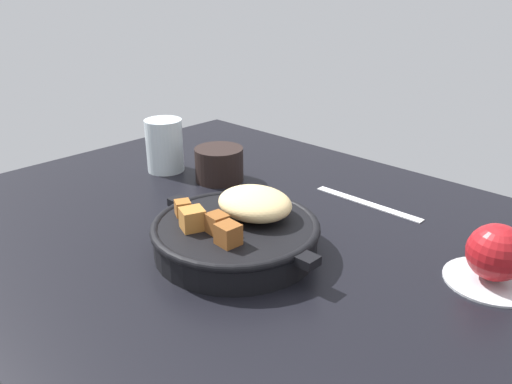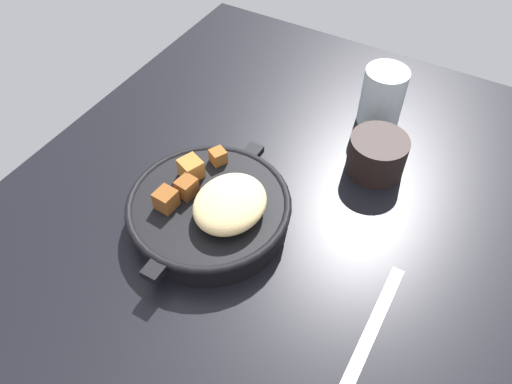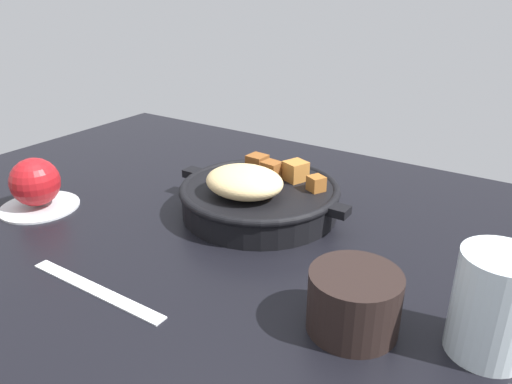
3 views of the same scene
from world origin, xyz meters
The scene contains 7 objects.
ground_plane centered at (0.00, 0.00, -1.20)cm, with size 111.10×78.52×2.40cm, color black.
cast_iron_skillet centered at (-0.86, -6.27, 3.04)cm, with size 27.41×23.11×8.12cm.
saucer_plate centered at (27.61, 10.07, 0.30)cm, with size 11.43×11.43×0.60cm, color #B7BABF.
red_apple centered at (27.61, 10.07, 4.17)cm, with size 7.14×7.14×7.14cm, color maroon.
butter_knife centered at (3.60, 19.70, 0.18)cm, with size 19.83×1.60×0.36cm, color silver.
coffee_mug_dark centered at (-22.44, 10.00, 3.10)cm, with size 8.96×8.96×6.21cm, color black.
water_glass_tall centered at (-33.90, 6.27, 5.09)cm, with size 7.15×7.15×10.17cm, color silver.
Camera 3 is at (-35.96, 47.54, 31.55)cm, focal length 34.36 mm.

